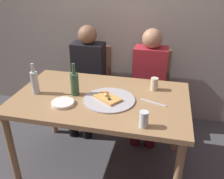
{
  "coord_description": "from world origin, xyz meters",
  "views": [
    {
      "loc": [
        0.5,
        -1.74,
        1.73
      ],
      "look_at": [
        0.09,
        0.05,
        0.8
      ],
      "focal_mm": 39.1,
      "sensor_mm": 36.0,
      "label": 1
    }
  ],
  "objects": [
    {
      "name": "tumbler_near",
      "position": [
        0.4,
        -0.35,
        0.81
      ],
      "size": [
        0.06,
        0.06,
        0.12
      ],
      "primitive_type": "cylinder",
      "color": "silver",
      "rests_on": "dining_table"
    },
    {
      "name": "pizza_slice_last",
      "position": [
        0.07,
        -0.04,
        0.78
      ],
      "size": [
        0.25,
        0.23,
        0.05
      ],
      "color": "tan",
      "rests_on": "pizza_tray"
    },
    {
      "name": "tumbler_far",
      "position": [
        0.43,
        0.23,
        0.81
      ],
      "size": [
        0.07,
        0.07,
        0.11
      ],
      "primitive_type": "cylinder",
      "color": "beige",
      "rests_on": "dining_table"
    },
    {
      "name": "dining_table",
      "position": [
        0.0,
        0.0,
        0.67
      ],
      "size": [
        1.46,
        0.89,
        0.75
      ],
      "color": "#99754C",
      "rests_on": "ground_plane"
    },
    {
      "name": "ground_plane",
      "position": [
        0.0,
        0.0,
        0.0
      ],
      "size": [
        8.0,
        8.0,
        0.0
      ],
      "primitive_type": "plane",
      "color": "#424247"
    },
    {
      "name": "chair_left",
      "position": [
        -0.36,
        0.84,
        0.51
      ],
      "size": [
        0.44,
        0.44,
        0.9
      ],
      "rotation": [
        0.0,
        0.0,
        3.14
      ],
      "color": "brown",
      "rests_on": "ground_plane"
    },
    {
      "name": "beer_bottle",
      "position": [
        -0.22,
        -0.01,
        0.86
      ],
      "size": [
        0.07,
        0.07,
        0.28
      ],
      "color": "#2D5133",
      "rests_on": "dining_table"
    },
    {
      "name": "chair_right",
      "position": [
        0.35,
        0.84,
        0.51
      ],
      "size": [
        0.44,
        0.44,
        0.9
      ],
      "rotation": [
        0.0,
        0.0,
        3.14
      ],
      "color": "brown",
      "rests_on": "ground_plane"
    },
    {
      "name": "guest_in_sweater",
      "position": [
        -0.36,
        0.69,
        0.64
      ],
      "size": [
        0.36,
        0.56,
        1.17
      ],
      "rotation": [
        0.0,
        0.0,
        3.14
      ],
      "color": "black",
      "rests_on": "ground_plane"
    },
    {
      "name": "table_knife",
      "position": [
        0.44,
        -0.01,
        0.76
      ],
      "size": [
        0.21,
        0.09,
        0.01
      ],
      "primitive_type": "cube",
      "rotation": [
        0.0,
        0.0,
        2.81
      ],
      "color": "#B7B7BC",
      "rests_on": "dining_table"
    },
    {
      "name": "wine_bottle",
      "position": [
        -0.56,
        -0.06,
        0.86
      ],
      "size": [
        0.06,
        0.06,
        0.27
      ],
      "color": "#B2BCC1",
      "rests_on": "dining_table"
    },
    {
      "name": "plate_stack",
      "position": [
        -0.26,
        -0.19,
        0.77
      ],
      "size": [
        0.18,
        0.18,
        0.03
      ],
      "primitive_type": "cylinder",
      "color": "white",
      "rests_on": "dining_table"
    },
    {
      "name": "pizza_tray",
      "position": [
        0.09,
        -0.05,
        0.76
      ],
      "size": [
        0.42,
        0.42,
        0.01
      ],
      "primitive_type": "cylinder",
      "color": "#ADADB2",
      "rests_on": "dining_table"
    },
    {
      "name": "guest_in_beanie",
      "position": [
        0.35,
        0.69,
        0.64
      ],
      "size": [
        0.36,
        0.56,
        1.17
      ],
      "rotation": [
        0.0,
        0.0,
        3.14
      ],
      "color": "maroon",
      "rests_on": "ground_plane"
    },
    {
      "name": "back_wall",
      "position": [
        0.0,
        1.09,
        1.3
      ],
      "size": [
        6.0,
        0.1,
        2.6
      ],
      "primitive_type": "cube",
      "color": "gray",
      "rests_on": "ground_plane"
    }
  ]
}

